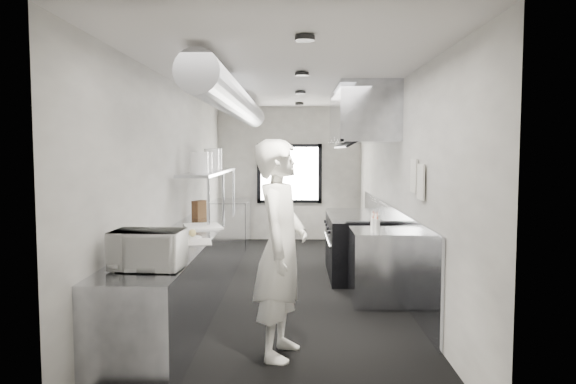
{
  "coord_description": "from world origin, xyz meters",
  "views": [
    {
      "loc": [
        0.13,
        -7.33,
        1.89
      ],
      "look_at": [
        0.03,
        -0.2,
        1.34
      ],
      "focal_mm": 33.67,
      "sensor_mm": 36.0,
      "label": 1
    }
  ],
  "objects_px": {
    "pass_shelf": "(210,173)",
    "squeeze_bottle_e": "(373,220)",
    "deli_tub_a": "(140,255)",
    "line_cook": "(281,249)",
    "squeeze_bottle_c": "(377,223)",
    "squeeze_bottle_b": "(373,225)",
    "far_work_table": "(231,223)",
    "small_plate": "(193,237)",
    "bottle_station": "(378,266)",
    "plate_stack_b": "(205,162)",
    "plate_stack_a": "(199,163)",
    "range": "(356,245)",
    "microwave": "(148,250)",
    "cutting_board": "(203,226)",
    "prep_counter": "(196,262)",
    "knife_block": "(199,209)",
    "squeeze_bottle_a": "(377,227)",
    "squeeze_bottle_d": "(374,222)",
    "plate_stack_d": "(215,159)",
    "exhaust_hood": "(361,116)",
    "deli_tub_b": "(148,251)",
    "plate_stack_c": "(211,160)"
  },
  "relations": [
    {
      "from": "squeeze_bottle_c",
      "to": "knife_block",
      "type": "bearing_deg",
      "value": 153.33
    },
    {
      "from": "deli_tub_a",
      "to": "plate_stack_d",
      "type": "bearing_deg",
      "value": 89.44
    },
    {
      "from": "deli_tub_a",
      "to": "exhaust_hood",
      "type": "bearing_deg",
      "value": 54.6
    },
    {
      "from": "far_work_table",
      "to": "plate_stack_a",
      "type": "height_order",
      "value": "plate_stack_a"
    },
    {
      "from": "deli_tub_b",
      "to": "squeeze_bottle_e",
      "type": "height_order",
      "value": "squeeze_bottle_e"
    },
    {
      "from": "bottle_station",
      "to": "small_plate",
      "type": "xyz_separation_m",
      "value": [
        -2.18,
        -0.62,
        0.46
      ]
    },
    {
      "from": "bottle_station",
      "to": "squeeze_bottle_c",
      "type": "height_order",
      "value": "squeeze_bottle_c"
    },
    {
      "from": "pass_shelf",
      "to": "squeeze_bottle_e",
      "type": "xyz_separation_m",
      "value": [
        2.33,
        -1.37,
        -0.55
      ]
    },
    {
      "from": "line_cook",
      "to": "squeeze_bottle_c",
      "type": "relative_size",
      "value": 9.96
    },
    {
      "from": "pass_shelf",
      "to": "far_work_table",
      "type": "bearing_deg",
      "value": 88.93
    },
    {
      "from": "microwave",
      "to": "cutting_board",
      "type": "xyz_separation_m",
      "value": [
        0.04,
        2.45,
        -0.15
      ]
    },
    {
      "from": "squeeze_bottle_b",
      "to": "squeeze_bottle_e",
      "type": "bearing_deg",
      "value": 81.33
    },
    {
      "from": "squeeze_bottle_c",
      "to": "squeeze_bottle_d",
      "type": "relative_size",
      "value": 1.24
    },
    {
      "from": "pass_shelf",
      "to": "deli_tub_a",
      "type": "xyz_separation_m",
      "value": [
        -0.07,
        -3.61,
        -0.58
      ]
    },
    {
      "from": "plate_stack_d",
      "to": "far_work_table",
      "type": "bearing_deg",
      "value": 87.51
    },
    {
      "from": "small_plate",
      "to": "squeeze_bottle_e",
      "type": "height_order",
      "value": "squeeze_bottle_e"
    },
    {
      "from": "microwave",
      "to": "knife_block",
      "type": "bearing_deg",
      "value": 96.47
    },
    {
      "from": "microwave",
      "to": "squeeze_bottle_c",
      "type": "relative_size",
      "value": 2.7
    },
    {
      "from": "plate_stack_d",
      "to": "squeeze_bottle_d",
      "type": "relative_size",
      "value": 2.18
    },
    {
      "from": "knife_block",
      "to": "squeeze_bottle_b",
      "type": "bearing_deg",
      "value": -6.3
    },
    {
      "from": "plate_stack_a",
      "to": "plate_stack_b",
      "type": "xyz_separation_m",
      "value": [
        -0.02,
        0.56,
        -0.0
      ]
    },
    {
      "from": "squeeze_bottle_b",
      "to": "range",
      "type": "bearing_deg",
      "value": 90.85
    },
    {
      "from": "small_plate",
      "to": "bottle_station",
      "type": "bearing_deg",
      "value": 15.87
    },
    {
      "from": "line_cook",
      "to": "plate_stack_c",
      "type": "xyz_separation_m",
      "value": [
        -1.21,
        3.77,
        0.75
      ]
    },
    {
      "from": "plate_stack_a",
      "to": "squeeze_bottle_c",
      "type": "height_order",
      "value": "plate_stack_a"
    },
    {
      "from": "knife_block",
      "to": "squeeze_bottle_b",
      "type": "distance_m",
      "value": 2.7
    },
    {
      "from": "exhaust_hood",
      "to": "pass_shelf",
      "type": "relative_size",
      "value": 0.73
    },
    {
      "from": "line_cook",
      "to": "deli_tub_a",
      "type": "xyz_separation_m",
      "value": [
        -1.25,
        -0.14,
        -0.04
      ]
    },
    {
      "from": "pass_shelf",
      "to": "squeeze_bottle_e",
      "type": "height_order",
      "value": "pass_shelf"
    },
    {
      "from": "prep_counter",
      "to": "deli_tub_a",
      "type": "height_order",
      "value": "deli_tub_a"
    },
    {
      "from": "plate_stack_c",
      "to": "squeeze_bottle_e",
      "type": "xyz_separation_m",
      "value": [
        2.36,
        -1.66,
        -0.75
      ]
    },
    {
      "from": "pass_shelf",
      "to": "bottle_station",
      "type": "height_order",
      "value": "pass_shelf"
    },
    {
      "from": "deli_tub_a",
      "to": "squeeze_bottle_a",
      "type": "xyz_separation_m",
      "value": [
        2.35,
        1.59,
        0.04
      ]
    },
    {
      "from": "microwave",
      "to": "bottle_station",
      "type": "bearing_deg",
      "value": 47.92
    },
    {
      "from": "bottle_station",
      "to": "deli_tub_b",
      "type": "bearing_deg",
      "value": -145.16
    },
    {
      "from": "pass_shelf",
      "to": "range",
      "type": "bearing_deg",
      "value": -7.67
    },
    {
      "from": "line_cook",
      "to": "cutting_board",
      "type": "xyz_separation_m",
      "value": [
        -1.06,
        2.02,
        -0.08
      ]
    },
    {
      "from": "pass_shelf",
      "to": "squeeze_bottle_e",
      "type": "distance_m",
      "value": 2.76
    },
    {
      "from": "line_cook",
      "to": "plate_stack_b",
      "type": "bearing_deg",
      "value": 33.03
    },
    {
      "from": "exhaust_hood",
      "to": "range",
      "type": "relative_size",
      "value": 1.38
    },
    {
      "from": "squeeze_bottle_b",
      "to": "squeeze_bottle_c",
      "type": "height_order",
      "value": "squeeze_bottle_c"
    },
    {
      "from": "prep_counter",
      "to": "knife_block",
      "type": "distance_m",
      "value": 1.13
    },
    {
      "from": "prep_counter",
      "to": "range",
      "type": "height_order",
      "value": "range"
    },
    {
      "from": "squeeze_bottle_b",
      "to": "far_work_table",
      "type": "bearing_deg",
      "value": 118.46
    },
    {
      "from": "small_plate",
      "to": "knife_block",
      "type": "distance_m",
      "value": 1.81
    },
    {
      "from": "line_cook",
      "to": "plate_stack_b",
      "type": "relative_size",
      "value": 6.86
    },
    {
      "from": "prep_counter",
      "to": "squeeze_bottle_a",
      "type": "xyz_separation_m",
      "value": [
        2.24,
        -0.52,
        0.54
      ]
    },
    {
      "from": "plate_stack_a",
      "to": "squeeze_bottle_e",
      "type": "distance_m",
      "value": 2.51
    },
    {
      "from": "knife_block",
      "to": "plate_stack_a",
      "type": "bearing_deg",
      "value": -54.51
    },
    {
      "from": "range",
      "to": "small_plate",
      "type": "relative_size",
      "value": 8.06
    }
  ]
}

